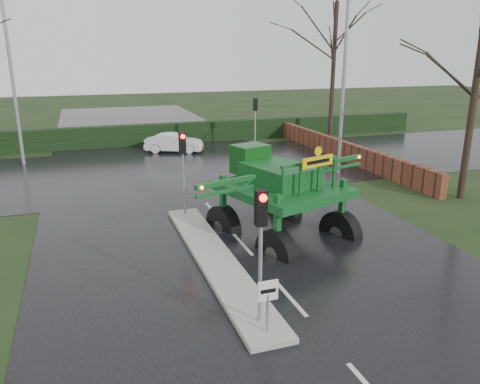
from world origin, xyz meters
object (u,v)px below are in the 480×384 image
object	(u,v)px
traffic_signal_far	(255,112)
white_sedan	(174,152)
crop_sprayer	(274,194)
keep_left_sign	(268,298)
street_light_left_far	(16,62)
traffic_signal_near	(261,229)
street_light_right	(340,63)
traffic_signal_mid	(183,156)

from	to	relation	value
traffic_signal_far	white_sedan	xyz separation A→B (m)	(-5.63, 0.65, -2.59)
white_sedan	traffic_signal_far	bearing A→B (deg)	-75.36
crop_sprayer	keep_left_sign	bearing A→B (deg)	-132.07
traffic_signal_far	street_light_left_far	world-z (taller)	street_light_left_far
traffic_signal_near	street_light_left_far	xyz separation A→B (m)	(-6.89, 21.01, 3.40)
crop_sprayer	white_sedan	distance (m)	17.73
street_light_right	street_light_left_far	distance (m)	18.24
traffic_signal_near	crop_sprayer	size ratio (longest dim) A/B	0.47
traffic_signal_near	white_sedan	distance (m)	21.93
street_light_right	street_light_left_far	xyz separation A→B (m)	(-16.39, 8.00, 0.00)
traffic_signal_far	crop_sprayer	distance (m)	17.91
traffic_signal_far	white_sedan	size ratio (longest dim) A/B	0.91
keep_left_sign	traffic_signal_near	xyz separation A→B (m)	(0.00, 0.49, 1.53)
traffic_signal_near	traffic_signal_far	xyz separation A→B (m)	(7.80, 21.02, 0.00)
keep_left_sign	white_sedan	bearing A→B (deg)	84.41
street_light_right	street_light_left_far	bearing A→B (deg)	153.98
street_light_right	traffic_signal_far	bearing A→B (deg)	101.95
white_sedan	traffic_signal_near	bearing A→B (deg)	-164.51
keep_left_sign	street_light_left_far	size ratio (longest dim) A/B	0.14
traffic_signal_near	traffic_signal_mid	bearing A→B (deg)	90.00
traffic_signal_near	traffic_signal_mid	distance (m)	8.50
traffic_signal_near	traffic_signal_far	bearing A→B (deg)	69.64
street_light_right	street_light_left_far	world-z (taller)	same
traffic_signal_near	crop_sprayer	world-z (taller)	crop_sprayer
keep_left_sign	traffic_signal_far	world-z (taller)	traffic_signal_far
crop_sprayer	traffic_signal_far	bearing A→B (deg)	53.50
street_light_right	crop_sprayer	bearing A→B (deg)	-129.74
traffic_signal_far	white_sedan	world-z (taller)	traffic_signal_far
traffic_signal_far	crop_sprayer	world-z (taller)	crop_sprayer
traffic_signal_mid	street_light_right	bearing A→B (deg)	25.40
traffic_signal_near	street_light_left_far	distance (m)	22.37
traffic_signal_mid	street_light_left_far	size ratio (longest dim) A/B	0.35
white_sedan	street_light_right	bearing A→B (deg)	-118.56
street_light_left_far	traffic_signal_mid	bearing A→B (deg)	-61.14
traffic_signal_far	street_light_right	size ratio (longest dim) A/B	0.35
traffic_signal_near	white_sedan	world-z (taller)	traffic_signal_near
traffic_signal_mid	crop_sprayer	bearing A→B (deg)	-65.18
street_light_left_far	street_light_right	bearing A→B (deg)	-26.02
street_light_left_far	keep_left_sign	bearing A→B (deg)	-72.22
crop_sprayer	traffic_signal_near	bearing A→B (deg)	-134.62
traffic_signal_mid	street_light_right	size ratio (longest dim) A/B	0.35
crop_sprayer	street_light_left_far	bearing A→B (deg)	100.05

